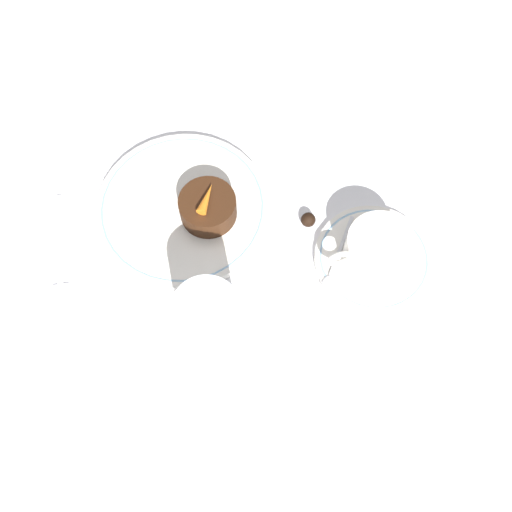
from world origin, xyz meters
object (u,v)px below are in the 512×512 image
(dinner_plate, at_px, (183,208))
(fork, at_px, (60,269))
(dessert_cake, at_px, (208,207))
(wine_glass, at_px, (208,319))
(coffee_cup, at_px, (378,250))

(dinner_plate, xyz_separation_m, fork, (0.18, 0.05, -0.01))
(dessert_cake, bearing_deg, wine_glass, 78.95)
(dinner_plate, xyz_separation_m, dessert_cake, (-0.03, 0.02, 0.02))
(dinner_plate, height_order, wine_glass, wine_glass)
(wine_glass, relative_size, dessert_cake, 1.57)
(coffee_cup, height_order, fork, coffee_cup)
(wine_glass, bearing_deg, dinner_plate, -89.98)
(fork, bearing_deg, dinner_plate, -165.25)
(coffee_cup, distance_m, fork, 0.43)
(wine_glass, height_order, fork, wine_glass)
(coffee_cup, relative_size, dessert_cake, 1.46)
(fork, bearing_deg, coffee_cup, 167.30)
(dinner_plate, xyz_separation_m, coffee_cup, (-0.24, 0.14, 0.03))
(wine_glass, bearing_deg, fork, -38.77)
(dinner_plate, distance_m, dessert_cake, 0.05)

